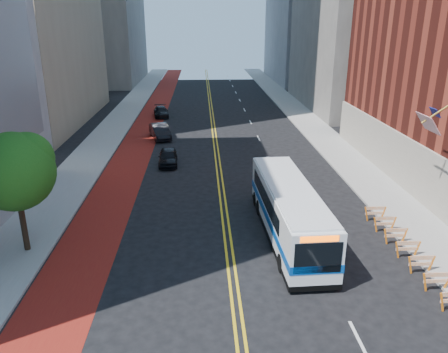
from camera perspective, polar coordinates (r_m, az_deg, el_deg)
name	(u,v)px	position (r m, az deg, el deg)	size (l,w,h in m)	color
ground	(237,312)	(20.35, 1.73, -17.27)	(160.00, 160.00, 0.00)	black
sidewalk_left	(104,140)	(48.91, -15.44, 4.66)	(4.00, 140.00, 0.15)	gray
sidewalk_right	(323,137)	(49.61, 12.85, 5.09)	(4.00, 140.00, 0.15)	gray
bus_lane_paint	(140,140)	(48.24, -10.89, 4.73)	(3.60, 140.00, 0.01)	maroon
center_line_inner	(213,139)	(47.79, -1.41, 4.94)	(0.14, 140.00, 0.01)	gold
center_line_outer	(217,139)	(47.80, -0.98, 4.94)	(0.14, 140.00, 0.01)	gold
lane_dashes	(251,122)	(55.89, 3.49, 7.11)	(0.14, 98.20, 0.01)	silver
construction_barriers	(414,254)	(25.31, 23.58, -9.27)	(1.42, 10.91, 1.00)	orange
street_tree	(15,168)	(25.37, -25.60, 0.96)	(4.20, 4.20, 6.70)	black
transit_bus	(288,210)	(26.08, 8.40, -4.31)	(2.99, 11.93, 3.26)	white
car_a	(168,157)	(39.37, -7.33, 2.56)	(1.65, 4.10, 1.40)	black
car_b	(160,131)	(48.35, -8.36, 5.87)	(1.68, 4.81, 1.59)	black
car_c	(161,112)	(59.51, -8.22, 8.36)	(1.84, 4.52, 1.31)	black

